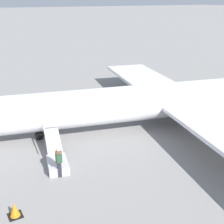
# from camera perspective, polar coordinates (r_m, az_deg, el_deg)

# --- Properties ---
(ground_plane) EXTENTS (600.00, 600.00, 0.00)m
(ground_plane) POSITION_cam_1_polar(r_m,az_deg,el_deg) (24.05, 9.11, -2.37)
(ground_plane) COLOR gray
(airplane_main) EXTENTS (33.90, 26.38, 6.73)m
(airplane_main) POSITION_cam_1_polar(r_m,az_deg,el_deg) (23.79, 11.53, 2.37)
(airplane_main) COLOR silver
(airplane_main) RESTS_ON ground
(boarding_stairs) EXTENTS (1.87, 4.14, 1.68)m
(boarding_stairs) POSITION_cam_1_polar(r_m,az_deg,el_deg) (18.41, -10.09, -8.56)
(boarding_stairs) COLOR #B2B2B7
(boarding_stairs) RESTS_ON ground
(passenger) EXTENTS (0.40, 0.56, 1.74)m
(passenger) POSITION_cam_1_polar(r_m,az_deg,el_deg) (17.01, -9.67, -8.66)
(passenger) COLOR #23232D
(passenger) RESTS_ON ground
(traffic_cone_near_stairs) EXTENTS (0.62, 0.62, 0.68)m
(traffic_cone_near_stairs) POSITION_cam_1_polar(r_m,az_deg,el_deg) (15.05, -17.38, -16.73)
(traffic_cone_near_stairs) COLOR black
(traffic_cone_near_stairs) RESTS_ON ground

